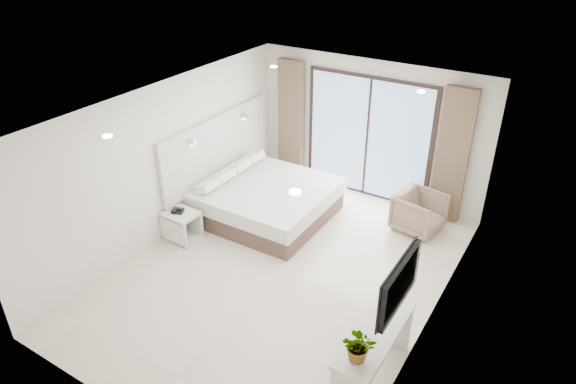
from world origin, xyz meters
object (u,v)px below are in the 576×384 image
at_px(bed, 266,200).
at_px(console_desk, 375,345).
at_px(nightstand, 182,226).
at_px(armchair, 419,211).

relative_size(bed, console_desk, 1.51).
distance_m(bed, nightstand, 1.62).
height_order(console_desk, armchair, armchair).
xyz_separation_m(nightstand, armchair, (3.37, 2.42, 0.13)).
relative_size(bed, armchair, 2.87).
xyz_separation_m(nightstand, console_desk, (4.03, -1.09, 0.30)).
height_order(bed, nightstand, bed).
bearing_deg(nightstand, armchair, 38.64).
height_order(bed, console_desk, console_desk).
bearing_deg(console_desk, armchair, 100.59).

